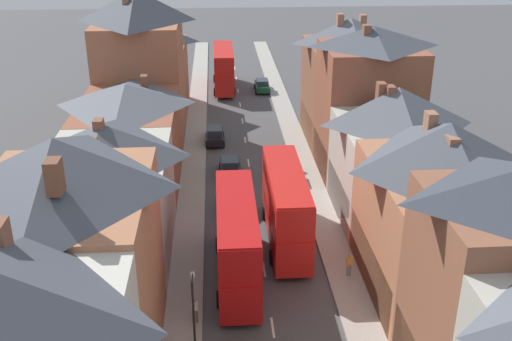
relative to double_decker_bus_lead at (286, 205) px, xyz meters
name	(u,v)px	position (x,y,z in m)	size (l,w,h in m)	color
pavement_left	(194,155)	(-6.89, 16.34, -2.75)	(2.20, 104.00, 0.14)	#A8A399
pavement_right	(300,153)	(3.31, 16.34, -2.75)	(2.20, 104.00, 0.14)	#A8A399
centre_line_dashes	(249,163)	(-1.79, 14.34, -2.81)	(0.14, 97.80, 0.01)	silver
terrace_row_left	(108,172)	(-11.98, -0.25, 3.05)	(8.00, 70.95, 14.89)	#ADB2B7
terrace_row_right	(429,191)	(8.39, -4.40, 2.96)	(8.00, 59.11, 13.22)	brown
double_decker_bus_lead	(286,205)	(0.00, 0.00, 0.00)	(2.74, 10.80, 5.30)	red
double_decker_bus_mid_street	(237,239)	(-3.60, -4.44, 0.00)	(2.74, 10.80, 5.30)	red
double_decker_bus_far_approaching	(224,68)	(-3.60, 39.38, 0.00)	(2.74, 10.80, 5.30)	red
car_near_blue	(230,166)	(-3.59, 11.78, -2.02)	(1.90, 4.00, 1.58)	black
car_parked_left_a	(232,200)	(-3.59, 5.12, -2.01)	(1.90, 4.13, 1.61)	#B7BABF
car_mid_black	(286,171)	(1.31, 10.39, -2.01)	(1.90, 4.03, 1.59)	black
car_parked_left_b	(215,135)	(-4.89, 19.80, -1.98)	(1.90, 4.19, 1.66)	black
car_mid_white	(262,85)	(1.31, 37.75, -2.00)	(1.90, 4.06, 1.63)	#144728
pedestrian_mid_left	(195,309)	(-6.18, -9.03, -1.78)	(0.36, 0.22, 1.61)	brown
pedestrian_mid_right	(349,264)	(3.57, -5.00, -1.78)	(0.36, 0.22, 1.61)	gray
street_lamp	(194,319)	(-6.04, -12.80, 0.43)	(0.20, 1.12, 5.50)	black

